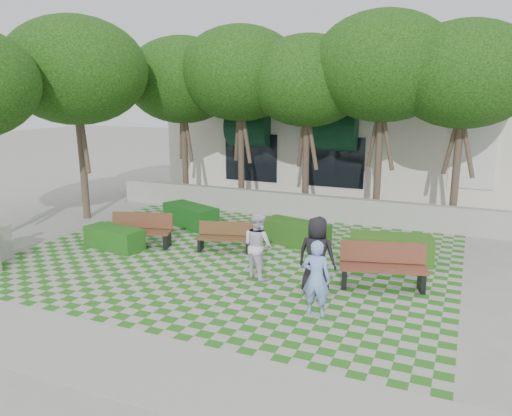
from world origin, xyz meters
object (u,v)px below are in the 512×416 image
at_px(bench_mid, 225,237).
at_px(hedge_midright, 296,233).
at_px(hedge_east, 391,249).
at_px(hedge_midleft, 191,216).
at_px(person_white, 258,245).
at_px(bench_east, 383,267).
at_px(person_dark, 317,255).
at_px(hedge_west, 114,238).
at_px(bench_west, 141,231).
at_px(person_blue, 316,278).

xyz_separation_m(bench_mid, hedge_midright, (1.71, 1.43, -0.05)).
relative_size(hedge_east, hedge_midleft, 1.02).
xyz_separation_m(hedge_midright, person_white, (0.04, -3.05, 0.48)).
relative_size(bench_east, person_dark, 1.17).
xyz_separation_m(hedge_west, person_white, (4.88, -0.49, 0.52)).
relative_size(bench_west, person_dark, 1.10).
relative_size(bench_mid, person_blue, 1.03).
bearing_deg(person_blue, hedge_midright, -65.70).
bearing_deg(bench_east, hedge_east, 78.23).
height_order(hedge_midright, person_blue, person_blue).
bearing_deg(person_blue, hedge_east, -102.49).
height_order(bench_mid, hedge_midleft, bench_mid).
height_order(bench_west, person_blue, person_blue).
relative_size(bench_mid, hedge_east, 0.78).
xyz_separation_m(hedge_west, person_blue, (6.85, -2.01, 0.50)).
distance_m(hedge_midleft, hedge_west, 3.21).
xyz_separation_m(bench_east, hedge_midright, (-3.03, 2.44, -0.15)).
xyz_separation_m(bench_mid, person_dark, (3.38, -1.97, 0.51)).
distance_m(bench_mid, person_blue, 4.88).
xyz_separation_m(bench_mid, person_white, (1.75, -1.62, 0.44)).
bearing_deg(person_blue, person_dark, -73.11).
height_order(bench_mid, person_dark, person_dark).
bearing_deg(person_white, bench_west, 12.32).
distance_m(hedge_east, person_white, 3.85).
bearing_deg(hedge_midleft, person_dark, -34.71).
height_order(bench_mid, hedge_west, bench_mid).
height_order(hedge_east, hedge_midleft, hedge_east).
relative_size(bench_east, person_blue, 1.30).
bearing_deg(hedge_midright, bench_mid, -140.17).
bearing_deg(person_dark, hedge_west, -6.35).
height_order(bench_west, hedge_midleft, bench_west).
bearing_deg(bench_mid, hedge_west, -175.37).
distance_m(person_blue, person_dark, 1.21).
bearing_deg(person_blue, hedge_midleft, -39.64).
bearing_deg(person_dark, hedge_midleft, -33.61).
bearing_deg(hedge_east, bench_mid, -169.32).
bearing_deg(bench_mid, bench_west, 177.91).
relative_size(bench_east, bench_west, 1.06).
relative_size(bench_west, hedge_east, 0.92).
bearing_deg(bench_mid, person_blue, -55.23).
bearing_deg(bench_mid, person_dark, -45.39).
bearing_deg(person_blue, person_white, -37.07).
xyz_separation_m(bench_east, bench_mid, (-4.74, 1.01, -0.11)).
xyz_separation_m(person_blue, person_dark, (-0.34, 1.16, 0.09)).
height_order(bench_west, hedge_midright, bench_west).
height_order(bench_east, hedge_east, bench_east).
bearing_deg(person_dark, hedge_east, -112.92).
xyz_separation_m(hedge_west, person_dark, (6.51, -0.85, 0.59)).
xyz_separation_m(hedge_east, hedge_west, (-7.78, -2.00, -0.06)).
bearing_deg(bench_west, bench_east, -19.45).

